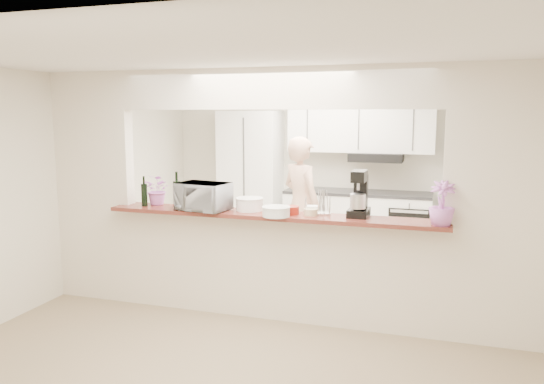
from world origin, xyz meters
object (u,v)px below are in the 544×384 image
at_px(refrigerator, 475,204).
at_px(toaster_oven, 203,197).
at_px(stand_mixer, 359,196).
at_px(person, 301,206).

distance_m(refrigerator, toaster_oven, 3.91).
height_order(stand_mixer, person, person).
relative_size(toaster_oven, stand_mixer, 1.15).
bearing_deg(person, stand_mixer, 159.74).
height_order(toaster_oven, stand_mixer, stand_mixer).
bearing_deg(toaster_oven, refrigerator, 54.02).
distance_m(refrigerator, person, 2.41).
height_order(refrigerator, person, person).
height_order(refrigerator, toaster_oven, refrigerator).
distance_m(refrigerator, stand_mixer, 2.88).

